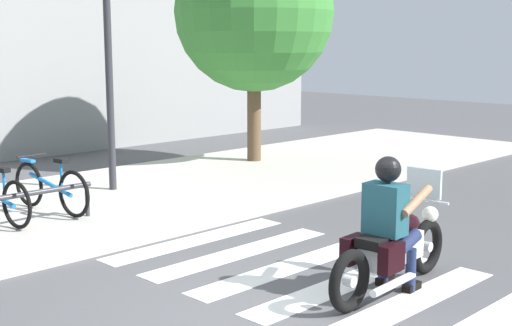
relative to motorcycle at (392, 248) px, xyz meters
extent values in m
plane|color=#4C4C4F|center=(-1.47, 0.48, -0.45)|extent=(48.00, 48.00, 0.00)
cube|color=#B7B2A8|center=(-1.47, 5.38, -0.38)|extent=(24.00, 4.40, 0.15)
cube|color=white|center=(-0.19, -1.12, -0.45)|extent=(2.80, 0.40, 0.01)
cube|color=white|center=(-0.19, -0.32, -0.45)|extent=(2.80, 0.40, 0.01)
cube|color=white|center=(-0.19, 0.48, -0.45)|extent=(2.80, 0.40, 0.01)
cube|color=white|center=(-0.19, 1.28, -0.45)|extent=(2.80, 0.40, 0.01)
cube|color=white|center=(-0.19, 2.08, -0.45)|extent=(2.80, 0.40, 0.01)
cube|color=white|center=(-0.19, 2.88, -0.45)|extent=(2.80, 0.40, 0.01)
torus|color=black|center=(0.75, 0.05, -0.15)|extent=(0.62, 0.15, 0.61)
cylinder|color=silver|center=(0.75, 0.05, -0.15)|extent=(0.12, 0.11, 0.11)
torus|color=black|center=(-0.77, -0.04, -0.15)|extent=(0.62, 0.15, 0.61)
cylinder|color=silver|center=(-0.77, -0.04, -0.15)|extent=(0.12, 0.11, 0.11)
cube|color=silver|center=(-0.01, 0.00, -0.01)|extent=(0.85, 0.33, 0.28)
ellipsoid|color=black|center=(0.20, 0.02, 0.21)|extent=(0.54, 0.31, 0.22)
cube|color=black|center=(-0.22, -0.01, 0.14)|extent=(0.58, 0.31, 0.10)
cube|color=black|center=(-0.40, 0.20, 0.03)|extent=(0.33, 0.14, 0.28)
cube|color=black|center=(-0.37, -0.24, 0.03)|extent=(0.33, 0.14, 0.28)
cylinder|color=silver|center=(0.60, 0.04, 0.41)|extent=(0.07, 0.62, 0.03)
sphere|color=white|center=(0.80, 0.05, 0.21)|extent=(0.18, 0.18, 0.18)
cube|color=silver|center=(0.63, 0.04, 0.59)|extent=(0.06, 0.40, 0.32)
cylinder|color=silver|center=(-0.25, -0.19, -0.27)|extent=(0.76, 0.13, 0.08)
cube|color=#1E4C59|center=(-0.16, -0.01, 0.44)|extent=(0.28, 0.42, 0.52)
sphere|color=black|center=(-0.13, 0.00, 0.84)|extent=(0.26, 0.26, 0.26)
cylinder|color=#9E7051|center=(0.06, 0.23, 0.52)|extent=(0.52, 0.12, 0.26)
cylinder|color=#9E7051|center=(0.08, -0.21, 0.52)|extent=(0.52, 0.12, 0.26)
cylinder|color=#1E284C|center=(-0.02, 0.16, 0.08)|extent=(0.45, 0.17, 0.24)
cylinder|color=#1E284C|center=(0.10, 0.17, -0.22)|extent=(0.11, 0.11, 0.46)
cube|color=black|center=(0.14, 0.17, -0.41)|extent=(0.25, 0.11, 0.08)
cylinder|color=#1E284C|center=(0.00, -0.16, 0.08)|extent=(0.45, 0.17, 0.24)
cylinder|color=#1E284C|center=(0.12, -0.15, -0.22)|extent=(0.11, 0.11, 0.46)
cube|color=black|center=(0.16, -0.15, -0.41)|extent=(0.25, 0.11, 0.08)
torus|color=black|center=(-1.84, 4.50, 0.02)|extent=(0.12, 0.64, 0.64)
cylinder|color=blue|center=(-1.87, 4.77, 0.25)|extent=(0.04, 0.04, 0.39)
cube|color=black|center=(-1.87, 4.77, 0.45)|extent=(0.12, 0.21, 0.06)
torus|color=black|center=(-1.12, 5.57, 0.03)|extent=(0.12, 0.66, 0.66)
torus|color=black|center=(-1.01, 4.51, 0.03)|extent=(0.12, 0.66, 0.66)
cylinder|color=blue|center=(-1.06, 5.04, 0.10)|extent=(0.16, 0.95, 0.26)
cylinder|color=blue|center=(-1.04, 4.77, 0.27)|extent=(0.04, 0.04, 0.41)
cube|color=black|center=(-1.04, 4.77, 0.47)|extent=(0.12, 0.21, 0.06)
cylinder|color=black|center=(-1.11, 5.46, 0.47)|extent=(0.48, 0.08, 0.03)
cube|color=blue|center=(-1.12, 5.57, 0.39)|extent=(0.11, 0.29, 0.04)
cylinder|color=#333338|center=(-0.81, 4.49, -0.08)|extent=(0.06, 0.06, 0.45)
cylinder|color=#2D2D33|center=(0.46, 5.78, 1.46)|extent=(0.12, 0.12, 3.84)
cylinder|color=brown|center=(4.16, 6.18, 0.57)|extent=(0.28, 0.28, 2.04)
sphere|color=#387F33|center=(4.16, 6.18, 2.71)|extent=(3.20, 3.20, 3.20)
camera|label=1|loc=(-5.89, -3.89, 2.07)|focal=49.05mm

